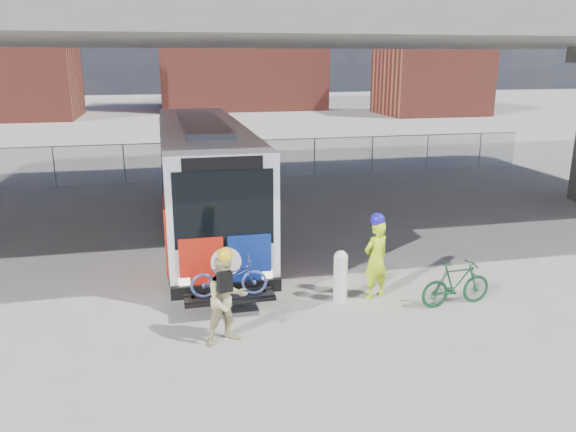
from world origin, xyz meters
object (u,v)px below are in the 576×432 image
object	(u,v)px
bollard	(340,274)
bike_parked	(456,284)
bus	(203,169)
cyclist_tan	(227,298)
cyclist_hivis	(376,257)

from	to	relation	value
bollard	bike_parked	xyz separation A→B (m)	(2.53, -0.86, -0.13)
bus	cyclist_tan	xyz separation A→B (m)	(-0.19, -7.77, -1.16)
cyclist_tan	bike_parked	world-z (taller)	cyclist_tan
bollard	bus	bearing A→B (deg)	112.80
bus	bike_parked	xyz separation A→B (m)	(5.19, -7.18, -1.57)
cyclist_hivis	cyclist_tan	xyz separation A→B (m)	(-3.72, -1.44, -0.07)
bus	cyclist_hivis	world-z (taller)	bus
cyclist_hivis	cyclist_tan	world-z (taller)	cyclist_hivis
cyclist_tan	bike_parked	bearing A→B (deg)	-10.34
bollard	cyclist_tan	world-z (taller)	cyclist_tan
cyclist_hivis	bike_parked	size ratio (longest dim) A/B	1.19
cyclist_hivis	bike_parked	world-z (taller)	cyclist_hivis
cyclist_tan	bollard	bearing A→B (deg)	10.29
cyclist_hivis	bus	bearing A→B (deg)	-82.14
bollard	cyclist_hivis	world-z (taller)	cyclist_hivis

